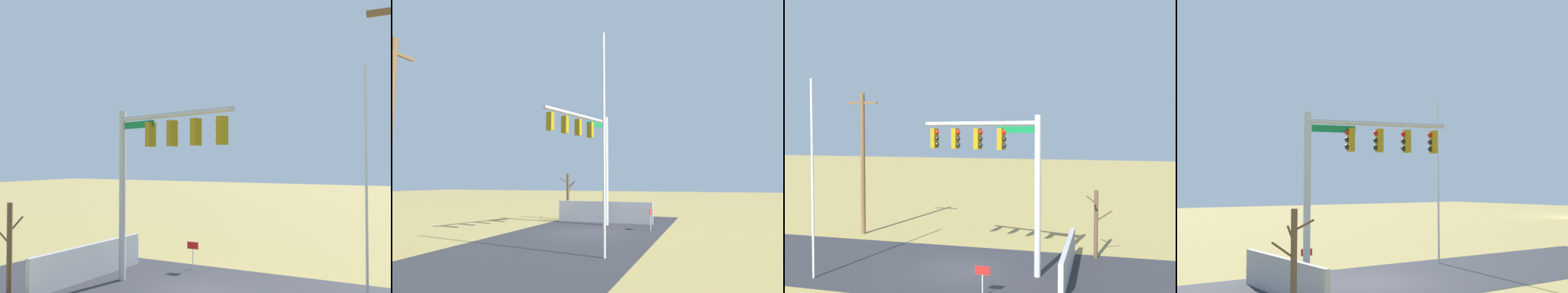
# 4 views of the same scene
# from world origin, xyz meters

# --- Properties ---
(ground_plane) EXTENTS (160.00, 160.00, 0.00)m
(ground_plane) POSITION_xyz_m (0.00, 0.00, 0.00)
(ground_plane) COLOR #9E894C
(sidewalk_corner) EXTENTS (6.00, 6.00, 0.01)m
(sidewalk_corner) POSITION_xyz_m (4.47, -0.11, 0.00)
(sidewalk_corner) COLOR #B7B5AD
(sidewalk_corner) RESTS_ON ground_plane
(retaining_fence) EXTENTS (0.20, 6.58, 1.43)m
(retaining_fence) POSITION_xyz_m (4.72, 0.41, 0.72)
(retaining_fence) COLOR #A8A8AD
(retaining_fence) RESTS_ON ground_plane
(signal_mast) EXTENTS (5.89, 1.85, 6.98)m
(signal_mast) POSITION_xyz_m (1.66, 0.40, 5.01)
(signal_mast) COLOR #B2B5BA
(signal_mast) RESTS_ON ground_plane
(flagpole) EXTENTS (0.10, 0.10, 8.51)m
(flagpole) POSITION_xyz_m (-5.74, -2.78, 4.25)
(flagpole) COLOR silver
(flagpole) RESTS_ON ground_plane
(bare_tree) EXTENTS (1.27, 1.02, 3.37)m
(bare_tree) POSITION_xyz_m (5.85, 3.55, 1.74)
(bare_tree) COLOR brown
(bare_tree) RESTS_ON ground_plane
(open_sign) EXTENTS (0.56, 0.04, 1.22)m
(open_sign) POSITION_xyz_m (1.85, -3.20, 0.91)
(open_sign) COLOR silver
(open_sign) RESTS_ON ground_plane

